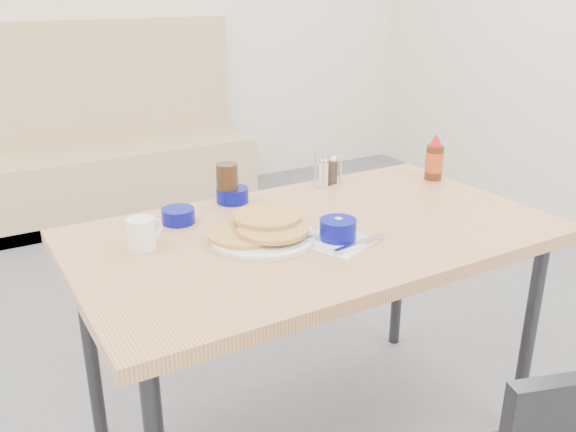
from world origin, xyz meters
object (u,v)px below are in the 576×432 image
syrup_bottle (434,160)px  amber_tumbler (227,184)px  booth_bench (104,161)px  condiment_caddy (328,173)px  pancake_plate (262,231)px  creamer_bowl (178,216)px  grits_setting (338,233)px  coffee_mug (142,233)px  butter_bowl (232,195)px  dining_table (315,248)px

syrup_bottle → amber_tumbler: bearing=169.2°
booth_bench → condiment_caddy: size_ratio=15.91×
condiment_caddy → pancake_plate: bearing=-153.2°
creamer_bowl → grits_setting: bearing=-48.3°
coffee_mug → amber_tumbler: amber_tumbler is taller
booth_bench → butter_bowl: 2.24m
creamer_bowl → dining_table: bearing=-37.7°
booth_bench → dining_table: booth_bench is taller
pancake_plate → butter_bowl: pancake_plate is taller
grits_setting → dining_table: bearing=89.8°
dining_table → creamer_bowl: 0.42m
condiment_caddy → dining_table: bearing=-138.1°
coffee_mug → creamer_bowl: (0.15, 0.13, -0.02)m
booth_bench → grits_setting: size_ratio=8.07×
amber_tumbler → coffee_mug: bearing=-149.0°
dining_table → butter_bowl: butter_bowl is taller
syrup_bottle → butter_bowl: bearing=168.9°
pancake_plate → condiment_caddy: bearing=36.2°
butter_bowl → amber_tumbler: amber_tumbler is taller
pancake_plate → coffee_mug: coffee_mug is taller
dining_table → syrup_bottle: (0.64, 0.19, 0.14)m
coffee_mug → butter_bowl: (0.37, 0.21, -0.02)m
creamer_bowl → amber_tumbler: 0.23m
creamer_bowl → butter_bowl: 0.24m
dining_table → syrup_bottle: bearing=16.9°
amber_tumbler → dining_table: bearing=-70.0°
booth_bench → condiment_caddy: 2.26m
pancake_plate → amber_tumbler: 0.33m
dining_table → coffee_mug: (-0.48, 0.13, 0.11)m
creamer_bowl → booth_bench: bearing=81.8°
grits_setting → coffee_mug: bearing=153.1°
booth_bench → grits_setting: (-0.00, -2.65, 0.44)m
pancake_plate → booth_bench: bearing=86.2°
syrup_bottle → grits_setting: bearing=-154.2°
booth_bench → butter_bowl: (-0.11, -2.19, 0.43)m
butter_bowl → amber_tumbler: bearing=180.0°
booth_bench → coffee_mug: booth_bench is taller
dining_table → pancake_plate: 0.19m
condiment_caddy → grits_setting: bearing=-130.4°
creamer_bowl → coffee_mug: bearing=-139.8°
dining_table → coffee_mug: size_ratio=13.02×
grits_setting → amber_tumbler: amber_tumbler is taller
booth_bench → coffee_mug: bearing=-101.2°
dining_table → amber_tumbler: 0.38m
butter_bowl → pancake_plate: bearing=-100.7°
coffee_mug → amber_tumbler: size_ratio=0.81×
booth_bench → syrup_bottle: bearing=-74.7°
butter_bowl → syrup_bottle: size_ratio=0.63×
grits_setting → booth_bench: bearing=90.0°
coffee_mug → booth_bench: bearing=78.8°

